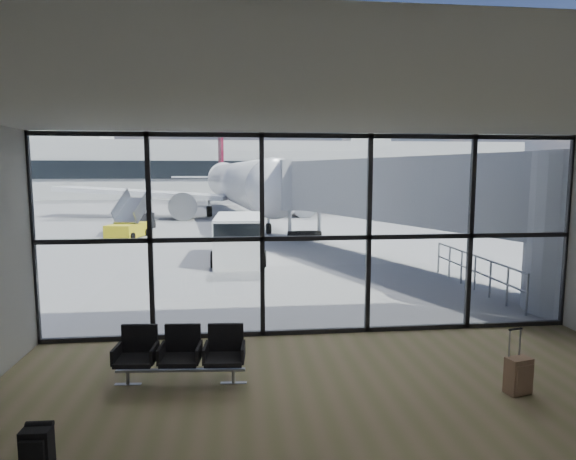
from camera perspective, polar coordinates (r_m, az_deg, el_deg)
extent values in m
plane|color=slate|center=(50.62, -4.20, 2.70)|extent=(220.00, 220.00, 0.00)
cube|color=brown|center=(7.62, 8.59, -21.81)|extent=(12.00, 8.00, 0.01)
cube|color=silver|center=(6.75, 9.29, 13.99)|extent=(12.00, 8.00, 0.02)
cube|color=#BABAB5|center=(3.33, 28.18, -18.85)|extent=(12.00, 0.02, 4.50)
cube|color=white|center=(10.70, 3.34, -0.69)|extent=(12.00, 0.04, 4.50)
cube|color=black|center=(11.20, 3.26, -11.87)|extent=(12.00, 0.12, 0.10)
cube|color=black|center=(10.70, 3.34, -0.95)|extent=(12.00, 0.12, 0.10)
cube|color=black|center=(10.63, 3.43, 11.09)|extent=(12.00, 0.12, 0.10)
cube|color=black|center=(11.37, -28.03, -1.04)|extent=(0.10, 0.12, 4.50)
cube|color=black|center=(10.71, -16.02, -0.94)|extent=(0.10, 0.12, 4.50)
cube|color=black|center=(10.56, -3.09, -0.78)|extent=(0.10, 0.12, 4.50)
cube|color=black|center=(10.96, 9.54, -0.59)|extent=(0.10, 0.12, 4.50)
cube|color=black|center=(11.84, 20.80, -0.40)|extent=(0.10, 0.12, 4.50)
cube|color=black|center=(13.10, 30.20, -0.22)|extent=(0.10, 0.12, 4.50)
cube|color=#ACAEB1|center=(19.52, 12.71, 4.77)|extent=(7.45, 14.81, 2.40)
cube|color=#ACAEB1|center=(25.73, 1.99, 5.40)|extent=(2.60, 2.20, 2.60)
cylinder|color=gray|center=(25.76, 0.21, 0.72)|extent=(0.20, 0.20, 1.80)
cylinder|color=gray|center=(25.99, 3.72, 0.76)|extent=(0.20, 0.20, 1.80)
cylinder|color=black|center=(25.94, 1.96, -0.69)|extent=(1.80, 0.56, 0.56)
cylinder|color=gray|center=(13.81, 26.45, -6.86)|extent=(0.06, 0.06, 1.10)
cylinder|color=gray|center=(14.55, 24.53, -6.09)|extent=(0.06, 0.06, 1.10)
cylinder|color=gray|center=(15.31, 22.81, -5.38)|extent=(0.06, 0.06, 1.10)
cylinder|color=gray|center=(16.08, 21.26, -4.74)|extent=(0.06, 0.06, 1.10)
cylinder|color=gray|center=(16.87, 19.86, -4.15)|extent=(0.06, 0.06, 1.10)
cylinder|color=gray|center=(17.67, 18.58, -3.62)|extent=(0.06, 0.06, 1.10)
cylinder|color=gray|center=(18.47, 17.41, -3.13)|extent=(0.06, 0.06, 1.10)
cylinder|color=gray|center=(15.99, 21.34, -2.88)|extent=(0.06, 5.40, 0.06)
cylinder|color=gray|center=(16.07, 21.27, -4.56)|extent=(0.06, 5.40, 0.06)
cube|color=#ADADA9|center=(72.48, -4.86, 7.10)|extent=(80.00, 12.00, 8.00)
cube|color=black|center=(66.38, -4.73, 7.13)|extent=(80.00, 0.20, 2.40)
cube|color=#ADADA9|center=(76.31, -24.37, 10.65)|extent=(10.00, 8.00, 3.00)
cube|color=#ADADA9|center=(75.29, 9.19, 10.84)|extent=(6.00, 6.00, 2.00)
cylinder|color=#382619|center=(90.50, -30.62, 4.56)|extent=(0.50, 0.50, 3.06)
sphere|color=black|center=(90.49, -30.76, 6.92)|extent=(5.61, 5.61, 5.61)
cylinder|color=#382619|center=(88.19, -27.06, 4.84)|extent=(0.50, 0.50, 3.42)
sphere|color=black|center=(88.20, -27.21, 7.56)|extent=(6.27, 6.27, 6.27)
cylinder|color=#382619|center=(86.26, -23.31, 4.77)|extent=(0.50, 0.50, 2.70)
sphere|color=black|center=(86.24, -23.41, 6.96)|extent=(4.95, 4.95, 4.95)
cylinder|color=#382619|center=(84.70, -19.42, 5.03)|extent=(0.50, 0.50, 3.06)
sphere|color=black|center=(84.69, -19.52, 7.56)|extent=(5.61, 5.61, 5.61)
cylinder|color=#382619|center=(83.53, -15.40, 5.27)|extent=(0.50, 0.50, 3.42)
sphere|color=black|center=(83.54, -15.49, 8.14)|extent=(6.27, 6.27, 6.27)
cube|color=gray|center=(8.85, -12.61, -15.91)|extent=(2.23, 0.26, 0.04)
cube|color=black|center=(8.94, -17.58, -14.48)|extent=(0.67, 0.63, 0.08)
cube|color=black|center=(9.11, -17.14, -12.31)|extent=(0.63, 0.12, 0.56)
cube|color=black|center=(8.77, -12.64, -14.75)|extent=(0.67, 0.63, 0.08)
cube|color=black|center=(8.94, -12.34, -12.53)|extent=(0.63, 0.12, 0.56)
cube|color=black|center=(8.67, -7.54, -14.92)|extent=(0.67, 0.63, 0.08)
cube|color=black|center=(8.84, -7.38, -12.66)|extent=(0.63, 0.12, 0.56)
cylinder|color=gray|center=(9.10, -18.46, -16.29)|extent=(0.06, 0.06, 0.25)
cylinder|color=gray|center=(8.77, -6.47, -16.88)|extent=(0.06, 0.06, 0.25)
cube|color=black|center=(7.27, -27.61, -21.89)|extent=(0.36, 0.23, 0.49)
cube|color=black|center=(7.17, -28.06, -22.37)|extent=(0.29, 0.08, 0.33)
cylinder|color=black|center=(7.25, -27.36, -19.79)|extent=(0.34, 0.10, 0.09)
cube|color=brown|center=(9.11, 25.62, -15.28)|extent=(0.45, 0.33, 0.60)
cube|color=brown|center=(9.03, 26.24, -15.52)|extent=(0.33, 0.12, 0.44)
cylinder|color=gray|center=(8.94, 24.76, -12.18)|extent=(0.03, 0.03, 0.50)
cylinder|color=gray|center=(9.09, 25.79, -11.92)|extent=(0.03, 0.03, 0.50)
cube|color=black|center=(8.94, 25.36, -10.56)|extent=(0.27, 0.09, 0.02)
cylinder|color=black|center=(9.22, 24.50, -16.90)|extent=(0.05, 0.07, 0.07)
cylinder|color=black|center=(9.37, 25.52, -16.57)|extent=(0.05, 0.07, 0.07)
cylinder|color=silver|center=(40.31, -5.65, 5.56)|extent=(6.88, 27.86, 3.41)
sphere|color=silver|center=(26.68, -1.57, 4.95)|extent=(3.41, 3.41, 3.41)
cone|color=silver|center=(56.32, -7.92, 6.17)|extent=(4.08, 5.92, 3.41)
cube|color=black|center=(27.21, -1.81, 5.95)|extent=(2.15, 1.35, 0.46)
cube|color=silver|center=(40.94, -16.77, 4.22)|extent=(14.17, 5.65, 1.09)
cylinder|color=black|center=(39.09, -12.42, 2.89)|extent=(2.32, 3.35, 1.94)
cube|color=silver|center=(55.65, -10.91, 6.20)|extent=(5.19, 2.07, 0.17)
cube|color=silver|center=(43.00, 4.62, 4.60)|extent=(13.84, 8.74, 1.09)
cylinder|color=black|center=(40.42, 1.31, 3.17)|extent=(2.32, 3.35, 1.94)
cube|color=silver|center=(56.23, -4.86, 6.30)|extent=(5.33, 3.24, 0.17)
cube|color=maroon|center=(56.37, -7.97, 9.26)|extent=(0.72, 3.51, 5.53)
cylinder|color=gray|center=(28.63, -2.32, 0.82)|extent=(0.18, 0.18, 1.29)
cylinder|color=black|center=(28.67, -2.31, 0.18)|extent=(0.31, 0.67, 0.65)
cylinder|color=black|center=(40.62, -9.31, 2.19)|extent=(0.52, 0.93, 0.88)
cylinder|color=black|center=(41.31, -2.15, 2.35)|extent=(0.52, 0.93, 0.88)
cube|color=silver|center=(19.94, -5.83, -1.00)|extent=(1.98, 4.37, 1.88)
cube|color=black|center=(18.29, -5.93, -0.07)|extent=(1.81, 1.17, 0.66)
cylinder|color=black|center=(18.69, -8.77, -3.47)|extent=(0.25, 0.66, 0.66)
cylinder|color=black|center=(18.65, -2.98, -3.42)|extent=(0.25, 0.66, 0.66)
cylinder|color=black|center=(21.46, -8.26, -2.12)|extent=(0.25, 0.66, 0.66)
cylinder|color=black|center=(21.43, -3.23, -2.08)|extent=(0.25, 0.66, 0.66)
cube|color=black|center=(33.86, -17.02, 1.28)|extent=(2.19, 3.22, 0.98)
cube|color=black|center=(34.96, -17.29, 2.64)|extent=(1.85, 2.68, 1.01)
cylinder|color=black|center=(32.84, -17.99, 0.56)|extent=(0.33, 0.53, 0.49)
cylinder|color=black|center=(33.01, -15.62, 0.67)|extent=(0.33, 0.53, 0.49)
cylinder|color=black|center=(34.79, -18.32, 0.88)|extent=(0.33, 0.53, 0.49)
cylinder|color=black|center=(34.94, -16.08, 0.99)|extent=(0.33, 0.53, 0.49)
cube|color=gold|center=(28.52, -18.52, -0.02)|extent=(2.07, 2.88, 0.74)
cube|color=gray|center=(29.09, -17.96, 2.24)|extent=(1.77, 2.35, 1.37)
cylinder|color=black|center=(28.07, -20.70, -0.65)|extent=(0.28, 0.44, 0.41)
cylinder|color=black|center=(27.40, -17.97, -0.71)|extent=(0.28, 0.44, 0.41)
cylinder|color=black|center=(29.70, -19.00, -0.19)|extent=(0.28, 0.44, 0.41)
cylinder|color=black|center=(29.07, -16.39, -0.24)|extent=(0.28, 0.44, 0.41)
cube|color=#FF3A0D|center=(24.90, -4.10, -1.57)|extent=(0.41, 0.41, 0.03)
cone|color=#FF3A0D|center=(24.86, -4.10, -0.93)|extent=(0.39, 0.39, 0.59)
cube|color=#DF460B|center=(26.13, -5.34, -1.18)|extent=(0.38, 0.38, 0.03)
cone|color=#DF460B|center=(26.09, -5.34, -0.63)|extent=(0.36, 0.36, 0.54)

